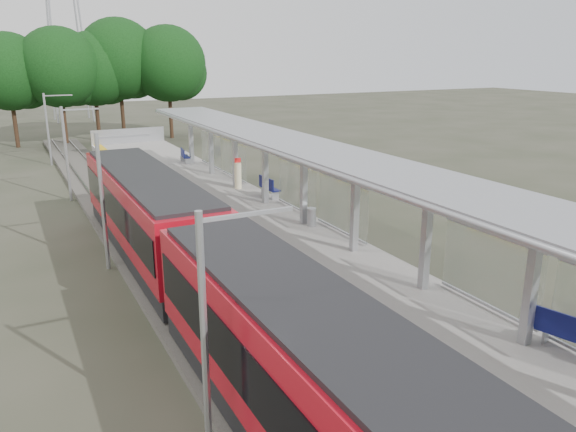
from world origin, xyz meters
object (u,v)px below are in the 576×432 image
object	(u,v)px
bench_near	(568,333)
litter_bin	(311,217)
info_pillar_far	(238,175)
bench_mid	(268,187)
bench_far	(184,155)
train	(204,267)

from	to	relation	value
bench_near	litter_bin	world-z (taller)	bench_near
info_pillar_far	bench_mid	bearing A→B (deg)	-69.19
bench_near	litter_bin	xyz separation A→B (m)	(-0.36, 12.35, -0.18)
bench_near	info_pillar_far	distance (m)	20.35
bench_far	info_pillar_far	world-z (taller)	info_pillar_far
train	bench_near	bearing A→B (deg)	-46.01
train	litter_bin	bearing A→B (deg)	37.68
train	bench_near	distance (m)	10.07
bench_far	litter_bin	bearing A→B (deg)	-80.33
bench_mid	info_pillar_far	bearing A→B (deg)	102.15
train	litter_bin	xyz separation A→B (m)	(6.62, 5.11, -0.65)
bench_mid	info_pillar_far	size ratio (longest dim) A/B	0.93
info_pillar_far	litter_bin	xyz separation A→B (m)	(0.18, -7.99, -0.34)
bench_far	info_pillar_far	xyz separation A→B (m)	(0.41, -8.74, 0.23)
bench_mid	bench_far	bearing A→B (deg)	93.60
bench_near	bench_mid	distance (m)	17.75
train	info_pillar_far	distance (m)	14.61
train	bench_mid	distance (m)	12.69
bench_far	litter_bin	size ratio (longest dim) A/B	1.83
bench_near	bench_mid	world-z (taller)	bench_near
train	litter_bin	world-z (taller)	train
bench_near	bench_far	bearing A→B (deg)	75.65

